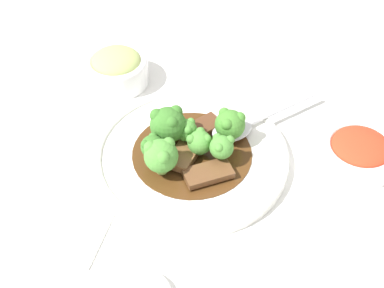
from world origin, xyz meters
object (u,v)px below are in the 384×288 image
broccoli_floret_0 (168,124)px  side_bowl_appetizer (117,68)px  beef_strip_2 (208,173)px  broccoli_floret_4 (152,146)px  broccoli_floret_6 (161,155)px  main_plate (192,155)px  beef_strip_0 (184,156)px  side_bowl_kimchi (359,152)px  broccoli_floret_5 (222,147)px  broccoli_floret_1 (200,142)px  broccoli_floret_2 (230,124)px  beef_strip_1 (200,129)px  broccoli_floret_3 (186,130)px  serving_spoon (240,127)px

broccoli_floret_0 → side_bowl_appetizer: size_ratio=0.58×
beef_strip_2 → broccoli_floret_4: size_ratio=1.70×
broccoli_floret_6 → broccoli_floret_4: bearing=-43.4°
main_plate → side_bowl_appetizer: (0.17, -0.15, 0.02)m
beef_strip_0 → broccoli_floret_4: bearing=17.7°
broccoli_floret_0 → main_plate: bearing=166.3°
side_bowl_kimchi → broccoli_floret_5: bearing=18.2°
broccoli_floret_1 → broccoli_floret_2: (-0.04, -0.04, 0.01)m
beef_strip_1 → broccoli_floret_4: 0.09m
beef_strip_0 → broccoli_floret_3: (0.01, -0.03, 0.02)m
broccoli_floret_4 → side_bowl_appetizer: (0.12, -0.18, -0.02)m
broccoli_floret_0 → side_bowl_kimchi: broccoli_floret_0 is taller
broccoli_floret_3 → beef_strip_1: bearing=-116.8°
beef_strip_1 → broccoli_floret_4: (0.05, 0.07, 0.02)m
broccoli_floret_2 → broccoli_floret_5: 0.05m
broccoli_floret_1 → broccoli_floret_5: size_ratio=0.87×
serving_spoon → broccoli_floret_4: bearing=40.9°
beef_strip_0 → beef_strip_2: beef_strip_0 is taller
beef_strip_2 → serving_spoon: size_ratio=0.46×
broccoli_floret_0 → broccoli_floret_6: 0.06m
broccoli_floret_6 → side_bowl_appetizer: bearing=-54.7°
main_plate → broccoli_floret_6: 0.07m
beef_strip_2 → main_plate: bearing=-50.0°
beef_strip_0 → broccoli_floret_2: broccoli_floret_2 is taller
beef_strip_0 → broccoli_floret_5: bearing=-169.0°
main_plate → side_bowl_kimchi: 0.24m
broccoli_floret_6 → beef_strip_0: bearing=-127.8°
broccoli_floret_1 → side_bowl_appetizer: same height
broccoli_floret_2 → side_bowl_kimchi: bearing=-174.7°
broccoli_floret_5 → serving_spoon: bearing=-101.0°
broccoli_floret_4 → serving_spoon: broccoli_floret_4 is taller
beef_strip_0 → broccoli_floret_2: size_ratio=1.11×
broccoli_floret_5 → broccoli_floret_6: size_ratio=0.81×
main_plate → broccoli_floret_5: broccoli_floret_5 is taller
beef_strip_0 → broccoli_floret_6: (0.02, 0.03, 0.03)m
main_plate → broccoli_floret_4: (0.05, 0.03, 0.04)m
broccoli_floret_1 → broccoli_floret_3: bearing=-30.6°
broccoli_floret_5 → broccoli_floret_6: bearing=28.1°
broccoli_floret_0 → broccoli_floret_3: bearing=-166.4°
main_plate → broccoli_floret_2: size_ratio=5.40×
beef_strip_0 → side_bowl_appetizer: (0.16, -0.17, 0.00)m
broccoli_floret_0 → serving_spoon: (-0.10, -0.05, -0.03)m
broccoli_floret_5 → serving_spoon: broccoli_floret_5 is taller
broccoli_floret_0 → serving_spoon: 0.11m
broccoli_floret_3 → side_bowl_kimchi: size_ratio=0.38×
beef_strip_1 → broccoli_floret_4: size_ratio=1.70×
broccoli_floret_1 → side_bowl_kimchi: size_ratio=0.36×
beef_strip_1 → broccoli_floret_3: size_ratio=1.81×
beef_strip_1 → broccoli_floret_2: bearing=173.6°
main_plate → side_bowl_kimchi: size_ratio=2.62×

